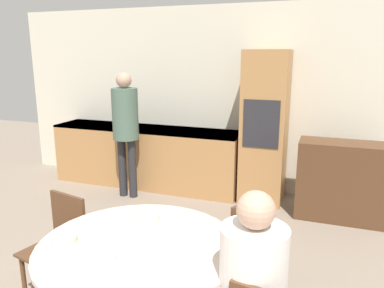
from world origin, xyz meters
TOP-DOWN VIEW (x-y plane):
  - wall_back at (0.00, 4.74)m, footprint 7.07×0.05m
  - kitchen_counter at (-1.27, 4.40)m, footprint 2.84×0.60m
  - oven_unit at (0.47, 4.40)m, footprint 0.56×0.59m
  - sideboard at (1.46, 4.11)m, footprint 1.03×0.45m
  - dining_table at (0.16, 1.47)m, footprint 1.30×1.30m
  - chair_far_left at (-0.70, 1.76)m, footprint 0.48×0.48m
  - chair_far_right at (0.62, 2.26)m, footprint 0.53×0.53m
  - person_seated at (0.92, 1.32)m, footprint 0.37×0.44m
  - person_standing at (-1.30, 3.88)m, footprint 0.35×0.35m
  - cup at (0.10, 1.24)m, footprint 0.06×0.06m
  - bowl_near at (0.05, 1.84)m, footprint 0.19×0.19m
  - bowl_centre at (-0.29, 1.32)m, footprint 0.16×0.16m
  - bowl_far at (0.44, 1.34)m, footprint 0.19×0.19m

SIDE VIEW (x-z plane):
  - kitchen_counter at x=-1.27m, z-range 0.01..0.90m
  - sideboard at x=1.46m, z-range 0.00..0.94m
  - chair_far_left at x=-0.70m, z-range 0.06..0.90m
  - chair_far_right at x=0.62m, z-range 0.06..0.90m
  - dining_table at x=0.16m, z-range 0.16..0.92m
  - person_seated at x=0.92m, z-range 0.09..1.36m
  - bowl_near at x=0.05m, z-range 0.76..0.80m
  - bowl_far at x=0.44m, z-range 0.76..0.80m
  - bowl_centre at x=-0.29m, z-range 0.76..0.81m
  - cup at x=0.10m, z-range 0.76..0.84m
  - oven_unit at x=0.47m, z-range 0.00..1.99m
  - person_standing at x=-1.30m, z-range 0.21..1.91m
  - wall_back at x=0.00m, z-range 0.00..2.60m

